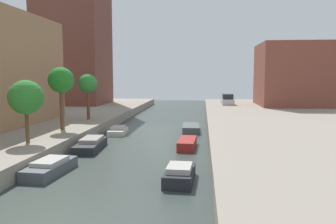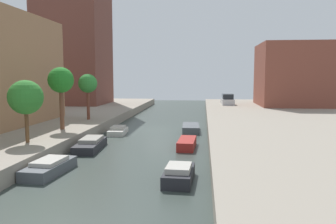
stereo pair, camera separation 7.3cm
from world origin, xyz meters
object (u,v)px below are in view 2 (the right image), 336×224
object	(u,v)px
street_tree_1	(61,81)
moored_boat_right_1	(187,143)
moored_boat_left_2	(118,131)
moored_boat_right_2	(191,128)
street_tree_2	(88,84)
street_tree_0	(26,98)
moored_boat_left_1	(90,145)
moored_boat_left_0	(49,167)
low_block_right	(293,75)
parked_car	(227,100)
moored_boat_right_0	(179,174)
apartment_tower_far	(73,23)

from	to	relation	value
street_tree_1	moored_boat_right_1	distance (m)	11.70
moored_boat_left_2	moored_boat_right_2	xyz separation A→B (m)	(6.80, 2.28, 0.01)
moored_boat_right_1	moored_boat_right_2	bearing A→B (deg)	89.89
street_tree_2	moored_boat_left_2	bearing A→B (deg)	-35.63
street_tree_0	street_tree_1	xyz separation A→B (m)	(-0.00, 5.73, 0.99)
street_tree_0	moored_boat_left_1	bearing A→B (deg)	38.73
street_tree_0	moored_boat_left_0	world-z (taller)	street_tree_0
street_tree_1	moored_boat_right_2	distance (m)	13.12
low_block_right	parked_car	xyz separation A→B (m)	(-9.65, 0.57, -3.97)
moored_boat_right_1	moored_boat_right_0	bearing A→B (deg)	-90.04
street_tree_2	moored_boat_right_1	world-z (taller)	street_tree_2
apartment_tower_far	street_tree_2	distance (m)	22.93
apartment_tower_far	moored_boat_left_1	xyz separation A→B (m)	(12.20, -28.70, -13.36)
moored_boat_left_0	moored_boat_left_1	world-z (taller)	moored_boat_left_1
street_tree_0	moored_boat_right_0	bearing A→B (deg)	-22.44
low_block_right	moored_boat_left_1	xyz separation A→B (m)	(-21.80, -29.17, -5.29)
moored_boat_right_0	moored_boat_right_2	xyz separation A→B (m)	(0.02, 16.24, -0.08)
moored_boat_left_0	low_block_right	bearing A→B (deg)	58.21
moored_boat_right_1	moored_boat_left_1	bearing A→B (deg)	-169.72
moored_boat_left_2	moored_boat_right_1	distance (m)	8.76
street_tree_2	moored_boat_right_2	xyz separation A→B (m)	(10.59, -0.44, -4.30)
street_tree_2	moored_boat_right_1	size ratio (longest dim) A/B	1.30
moored_boat_right_0	moored_boat_right_2	size ratio (longest dim) A/B	0.76
moored_boat_left_0	moored_boat_right_1	bearing A→B (deg)	46.10
low_block_right	moored_boat_left_0	xyz separation A→B (m)	(-22.02, -35.54, -5.30)
parked_car	moored_boat_left_0	world-z (taller)	parked_car
moored_boat_left_1	moored_boat_right_1	xyz separation A→B (m)	(7.15, 1.30, -0.03)
street_tree_0	moored_boat_left_0	size ratio (longest dim) A/B	1.06
apartment_tower_far	street_tree_0	bearing A→B (deg)	-74.42
street_tree_2	moored_boat_right_2	size ratio (longest dim) A/B	1.10
street_tree_0	moored_boat_right_1	distance (m)	11.92
moored_boat_right_0	moored_boat_right_2	world-z (taller)	moored_boat_right_0
street_tree_0	street_tree_1	size ratio (longest dim) A/B	0.81
apartment_tower_far	low_block_right	size ratio (longest dim) A/B	2.43
street_tree_1	moored_boat_right_0	world-z (taller)	street_tree_1
apartment_tower_far	street_tree_1	world-z (taller)	apartment_tower_far
parked_car	moored_boat_left_2	world-z (taller)	parked_car
street_tree_1	moored_boat_left_1	size ratio (longest dim) A/B	1.14
low_block_right	moored_boat_left_2	distance (m)	31.41
street_tree_0	parked_car	bearing A→B (deg)	64.38
street_tree_2	parked_car	bearing A→B (deg)	52.32
moored_boat_left_0	moored_boat_right_0	bearing A→B (deg)	-5.83
street_tree_0	moored_boat_left_0	xyz separation A→B (m)	(3.21, -3.61, -3.68)
moored_boat_right_1	moored_boat_right_2	world-z (taller)	moored_boat_right_1
low_block_right	street_tree_2	bearing A→B (deg)	-142.15
apartment_tower_far	moored_boat_right_1	xyz separation A→B (m)	(19.35, -27.40, -13.39)
moored_boat_left_2	moored_boat_right_2	bearing A→B (deg)	18.54
moored_boat_left_0	moored_boat_left_1	xyz separation A→B (m)	(0.22, 6.36, 0.01)
street_tree_1	apartment_tower_far	bearing A→B (deg)	108.82
street_tree_2	moored_boat_right_0	xyz separation A→B (m)	(10.57, -16.68, -4.23)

